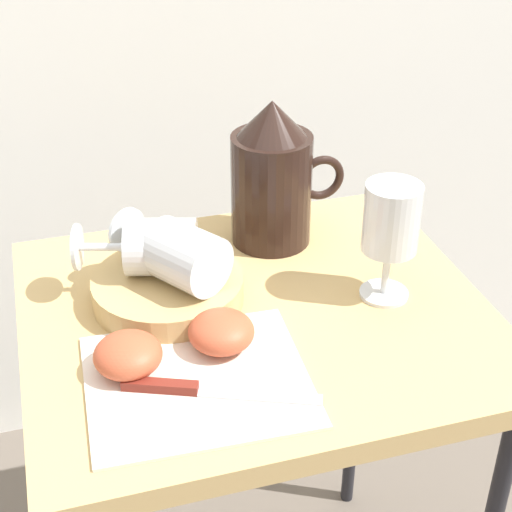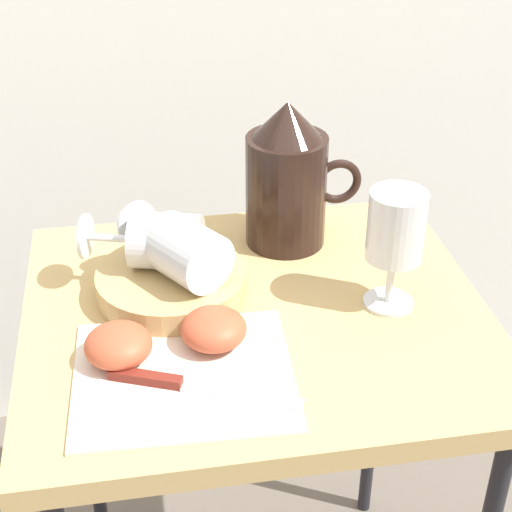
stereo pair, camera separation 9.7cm
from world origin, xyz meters
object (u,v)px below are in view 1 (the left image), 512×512
Objects in this scene: wine_glass_tipped_near at (158,247)px; pitcher at (272,186)px; apple_half_left at (128,355)px; table at (256,347)px; basket_tray at (168,289)px; apple_half_right at (221,332)px; wine_glass_tipped_far at (183,256)px; knife at (191,389)px; wine_glass_upright at (391,225)px.

pitcher is at bearing 27.83° from wine_glass_tipped_near.
table is at bearing 24.16° from apple_half_left.
basket_tray is 2.49× the size of apple_half_right.
table is at bearing -22.61° from wine_glass_tipped_far.
table is 8.51× the size of apple_half_right.
apple_half_right is at bearing -133.25° from table.
knife is (-0.19, -0.30, -0.08)m from pitcher.
pitcher is 0.36m from knife.
wine_glass_tipped_near is 0.04m from wine_glass_tipped_far.
apple_half_left is 1.00× the size of apple_half_right.
wine_glass_tipped_near is at bearing -152.17° from pitcher.
pitcher is at bearing 39.79° from wine_glass_tipped_far.
wine_glass_tipped_far is at bearing -40.29° from basket_tray.
table is 0.19m from wine_glass_tipped_near.
wine_glass_upright reaches higher than table.
wine_glass_upright is 0.76× the size of knife.
table is 0.24m from wine_glass_upright.
apple_half_left is (-0.07, -0.13, 0.01)m from basket_tray.
basket_tray is at bearing -147.19° from pitcher.
basket_tray is 0.19m from knife.
table is 0.23m from pitcher.
knife reaches higher than table.
wine_glass_tipped_near is (-0.28, 0.08, -0.03)m from wine_glass_upright.
apple_half_right is at bearing -70.30° from wine_glass_tipped_near.
pitcher is 2.72× the size of apple_half_left.
apple_half_left is 0.37× the size of knife.
wine_glass_tipped_far is at bearing 51.36° from apple_half_left.
basket_tray is 0.93× the size of knife.
wine_glass_tipped_far reaches higher than apple_half_left.
apple_half_right reaches higher than knife.
wine_glass_tipped_far is 0.15m from apple_half_left.
pitcher is 1.01× the size of knife.
pitcher reaches higher than wine_glass_tipped_far.
wine_glass_upright is at bearing 10.21° from apple_half_left.
wine_glass_upright is at bearing -11.32° from wine_glass_tipped_far.
wine_glass_upright is 0.32m from knife.
wine_glass_upright reaches higher than wine_glass_tipped_near.
apple_half_left is (-0.34, -0.06, -0.08)m from wine_glass_upright.
pitcher is at bearing 66.36° from table.
table is 0.14m from basket_tray.
wine_glass_upright is at bearing -5.36° from table.
wine_glass_tipped_near is at bearing 88.80° from knife.
apple_half_right reaches higher than basket_tray.
apple_half_left reaches higher than knife.
wine_glass_upright reaches higher than knife.
wine_glass_tipped_far is 2.12× the size of apple_half_right.
wine_glass_upright is (0.27, -0.07, 0.09)m from basket_tray.
pitcher is at bearing 118.60° from wine_glass_upright.
pitcher is 1.33× the size of wine_glass_upright.
wine_glass_upright is 2.04× the size of apple_half_right.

